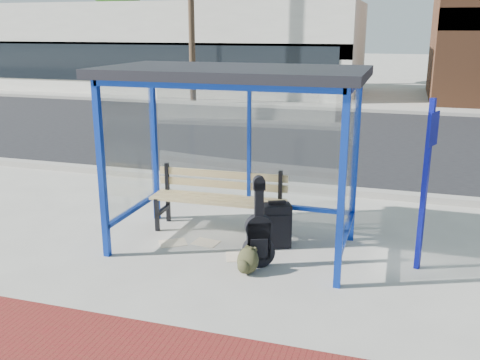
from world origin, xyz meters
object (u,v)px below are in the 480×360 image
(bench, at_px, (219,196))
(suitcase, at_px, (277,226))
(backpack, at_px, (247,261))
(guitar_bag, at_px, (259,236))

(bench, height_order, suitcase, bench)
(bench, height_order, backpack, bench)
(bench, distance_m, suitcase, 1.05)
(guitar_bag, height_order, backpack, guitar_bag)
(suitcase, bearing_deg, backpack, -122.89)
(bench, distance_m, backpack, 1.57)
(guitar_bag, xyz_separation_m, backpack, (-0.08, -0.23, -0.24))
(guitar_bag, bearing_deg, suitcase, 61.06)
(bench, bearing_deg, backpack, -59.95)
(suitcase, xyz_separation_m, backpack, (-0.14, -0.92, -0.14))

